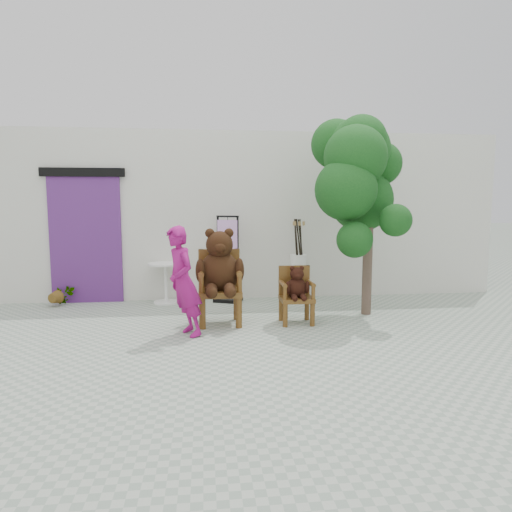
# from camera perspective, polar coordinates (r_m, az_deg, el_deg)

# --- Properties ---
(ground_plane) EXTENTS (60.00, 60.00, 0.00)m
(ground_plane) POSITION_cam_1_polar(r_m,az_deg,el_deg) (5.92, 3.24, -10.44)
(ground_plane) COLOR #A0A997
(ground_plane) RESTS_ON ground
(back_wall) EXTENTS (9.00, 1.00, 3.00)m
(back_wall) POSITION_cam_1_polar(r_m,az_deg,el_deg) (8.73, -0.17, 5.14)
(back_wall) COLOR silver
(back_wall) RESTS_ON ground
(doorway) EXTENTS (1.40, 0.11, 2.33)m
(doorway) POSITION_cam_1_polar(r_m,az_deg,el_deg) (8.42, -20.51, 2.36)
(doorway) COLOR #592571
(doorway) RESTS_ON ground
(chair_big) EXTENTS (0.68, 0.73, 1.38)m
(chair_big) POSITION_cam_1_polar(r_m,az_deg,el_deg) (6.52, -4.56, -1.89)
(chair_big) COLOR #503111
(chair_big) RESTS_ON ground
(chair_small) EXTENTS (0.47, 0.46, 0.84)m
(chair_small) POSITION_cam_1_polar(r_m,az_deg,el_deg) (6.62, 5.06, -4.12)
(chair_small) COLOR #503111
(chair_small) RESTS_ON ground
(person) EXTENTS (0.55, 0.63, 1.44)m
(person) POSITION_cam_1_polar(r_m,az_deg,el_deg) (5.98, -9.05, -3.21)
(person) COLOR #9A136B
(person) RESTS_ON ground
(cafe_table) EXTENTS (0.60, 0.60, 0.70)m
(cafe_table) POSITION_cam_1_polar(r_m,az_deg,el_deg) (8.05, -11.19, -2.71)
(cafe_table) COLOR white
(cafe_table) RESTS_ON ground
(display_stand) EXTENTS (0.55, 0.49, 1.51)m
(display_stand) POSITION_cam_1_polar(r_m,az_deg,el_deg) (8.01, -3.53, -1.60)
(display_stand) COLOR black
(display_stand) RESTS_ON ground
(stool_bucket) EXTENTS (0.32, 0.32, 1.45)m
(stool_bucket) POSITION_cam_1_polar(r_m,az_deg,el_deg) (8.16, 5.29, -1.05)
(stool_bucket) COLOR white
(stool_bucket) RESTS_ON ground
(tree) EXTENTS (1.48, 1.52, 3.05)m
(tree) POSITION_cam_1_polar(r_m,az_deg,el_deg) (7.17, 12.49, 10.37)
(tree) COLOR #443229
(tree) RESTS_ON ground
(potted_plant) EXTENTS (0.44, 0.42, 0.39)m
(potted_plant) POSITION_cam_1_polar(r_m,az_deg,el_deg) (8.43, -23.25, -4.42)
(potted_plant) COLOR #0E3513
(potted_plant) RESTS_ON ground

